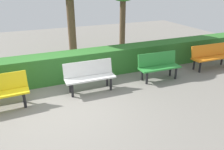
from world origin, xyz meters
name	(u,v)px	position (x,y,z in m)	size (l,w,h in m)	color
ground_plane	(61,108)	(0.00, 0.00, 0.00)	(21.05, 21.05, 0.00)	gray
bench_orange	(211,55)	(-5.61, -0.70, 0.48)	(1.64, 0.49, 0.86)	orange
bench_green	(159,65)	(-3.27, -0.60, 0.48)	(1.38, 0.49, 0.86)	#2D8C38
bench_white	(89,75)	(-0.98, -0.68, 0.48)	(1.44, 0.49, 0.86)	white
hedge_row	(82,64)	(-1.04, -1.74, 0.43)	(17.05, 0.72, 0.86)	#2D6B28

